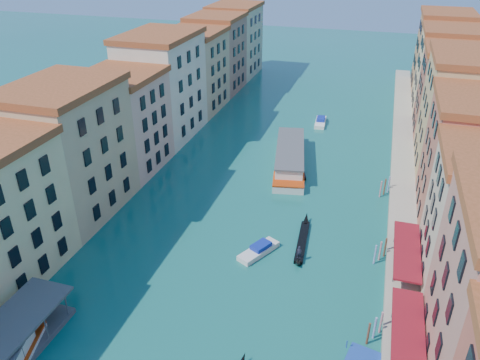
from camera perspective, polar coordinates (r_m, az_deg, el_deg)
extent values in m
cube|color=tan|center=(72.95, -20.01, 3.05)|extent=(12.00, 17.00, 19.00)
cube|color=brown|center=(69.57, -21.37, 10.51)|extent=(12.80, 17.40, 1.00)
cube|color=tan|center=(85.14, -13.94, 6.62)|extent=(12.00, 14.00, 16.50)
cube|color=brown|center=(82.43, -14.65, 12.27)|extent=(12.80, 14.40, 1.00)
cube|color=beige|center=(97.79, -9.39, 10.97)|extent=(12.00, 18.00, 20.00)
cube|color=brown|center=(95.25, -9.90, 17.00)|extent=(12.80, 18.40, 1.00)
cube|color=tan|center=(112.98, -5.56, 12.90)|extent=(12.00, 16.00, 17.50)
cube|color=brown|center=(110.90, -5.79, 17.51)|extent=(12.80, 16.40, 1.00)
cube|color=#9A6854|center=(126.85, -2.86, 14.93)|extent=(12.00, 15.00, 18.50)
cube|color=brown|center=(124.96, -2.97, 19.28)|extent=(12.80, 15.40, 1.00)
cube|color=tan|center=(141.58, -0.59, 16.48)|extent=(12.00, 17.00, 19.00)
cube|color=brown|center=(139.87, -0.61, 20.49)|extent=(12.80, 17.40, 1.00)
cube|color=#AE5942|center=(74.11, 26.33, 1.71)|extent=(12.00, 16.00, 18.00)
cube|color=tan|center=(89.36, 25.27, 6.94)|extent=(12.00, 18.00, 20.00)
cube|color=brown|center=(86.58, 26.71, 13.38)|extent=(12.80, 18.40, 1.00)
cube|color=#9F523D|center=(105.29, 24.28, 9.39)|extent=(12.00, 15.00, 17.50)
cube|color=brown|center=(103.05, 25.31, 14.22)|extent=(12.80, 15.40, 1.00)
cube|color=#E2BA80|center=(119.99, 23.74, 11.85)|extent=(12.00, 16.00, 18.50)
cube|color=brown|center=(117.99, 24.68, 16.36)|extent=(12.80, 16.40, 1.00)
cube|color=#AA7349|center=(135.84, 23.28, 13.87)|extent=(12.00, 17.00, 19.50)
cube|color=brown|center=(134.04, 24.14, 18.08)|extent=(12.80, 17.40, 1.00)
cube|color=#AAA389|center=(86.56, 19.19, 0.55)|extent=(4.00, 140.00, 1.00)
cube|color=maroon|center=(50.98, 19.83, -18.08)|extent=(3.20, 15.30, 0.25)
cylinder|color=#515153|center=(55.55, 18.04, -15.27)|extent=(0.12, 0.12, 3.00)
cube|color=maroon|center=(62.90, 19.70, -8.03)|extent=(3.20, 12.60, 0.25)
cylinder|color=#515153|center=(60.29, 18.16, -11.31)|extent=(0.12, 0.12, 3.00)
cylinder|color=#515153|center=(67.08, 18.28, -6.86)|extent=(0.12, 0.12, 3.00)
cube|color=#515153|center=(55.62, -26.48, -18.97)|extent=(5.00, 16.00, 0.60)
cube|color=#515153|center=(53.47, -27.24, -16.59)|extent=(5.40, 16.40, 0.30)
cylinder|color=#4F2B1B|center=(52.93, 15.35, -17.73)|extent=(0.24, 0.24, 3.20)
cylinder|color=#4F2B1B|center=(53.67, 16.08, -17.06)|extent=(0.24, 0.24, 3.20)
cylinder|color=#4F2B1B|center=(54.43, 16.78, -16.41)|extent=(0.24, 0.24, 3.20)
cylinder|color=#4F2B1B|center=(63.62, 16.12, -8.83)|extent=(0.24, 0.24, 3.20)
cylinder|color=#4F2B1B|center=(64.46, 16.70, -8.38)|extent=(0.24, 0.24, 3.20)
cylinder|color=#4F2B1B|center=(65.31, 17.26, -7.95)|extent=(0.24, 0.24, 3.20)
cylinder|color=#4F2B1B|center=(78.91, 16.76, -1.17)|extent=(0.24, 0.24, 3.20)
cylinder|color=#4F2B1B|center=(79.81, 17.21, -0.89)|extent=(0.24, 0.24, 3.20)
cylinder|color=#4F2B1B|center=(80.72, 17.66, -0.62)|extent=(0.24, 0.24, 3.20)
cylinder|color=#4F2B1B|center=(58.29, -25.98, -14.95)|extent=(0.24, 0.24, 3.20)
cube|color=silver|center=(87.11, 6.07, 2.39)|extent=(9.23, 23.53, 1.38)
cube|color=silver|center=(86.47, 6.12, 3.28)|extent=(7.84, 18.91, 1.84)
cube|color=#515153|center=(86.02, 6.15, 3.94)|extent=(8.28, 19.53, 0.29)
cube|color=#C1390B|center=(86.84, 6.09, 2.76)|extent=(9.29, 23.54, 0.29)
cube|color=black|center=(66.01, 7.58, -7.45)|extent=(1.87, 9.71, 0.48)
cone|color=black|center=(70.21, 8.08, -4.68)|extent=(1.12, 2.22, 1.80)
cone|color=black|center=(61.55, 7.04, -10.08)|extent=(1.09, 1.85, 1.59)
imported|color=#1E1E2D|center=(62.07, 7.22, -8.77)|extent=(0.70, 0.49, 1.85)
cube|color=black|center=(86.15, 7.22, 1.68)|extent=(4.24, 9.93, 0.50)
cone|color=black|center=(90.95, 6.80, 3.49)|extent=(1.64, 2.44, 1.87)
cone|color=black|center=(81.11, 7.72, 0.11)|extent=(1.52, 2.07, 1.65)
cube|color=silver|center=(63.54, 2.27, -8.65)|extent=(4.73, 6.57, 0.73)
cube|color=navy|center=(63.43, 2.57, -8.01)|extent=(2.72, 3.18, 0.64)
cube|color=white|center=(106.63, 9.77, 6.93)|extent=(2.58, 6.93, 0.78)
cube|color=navy|center=(106.85, 9.82, 7.36)|extent=(1.94, 3.02, 0.68)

